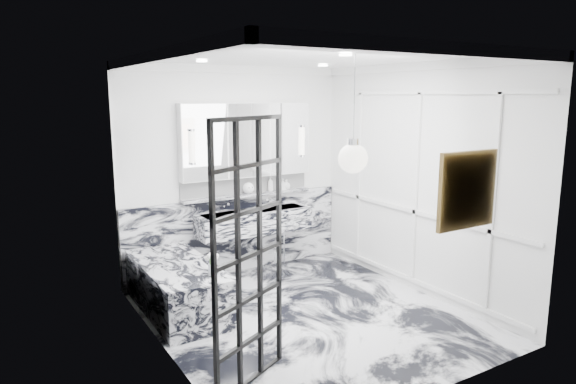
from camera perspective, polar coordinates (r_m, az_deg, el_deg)
floor at (r=5.88m, az=2.17°, el=-13.54°), size 3.60×3.60×0.00m
ceiling at (r=5.38m, az=2.38°, el=14.79°), size 3.60×3.60×0.00m
wall_back at (r=7.01m, az=-5.88°, el=2.31°), size 3.60×0.00×3.60m
wall_front at (r=4.12m, az=16.25°, el=-3.99°), size 3.60×0.00×3.60m
wall_left at (r=4.78m, az=-13.93°, el=-1.86°), size 0.00×3.60×3.60m
wall_right at (r=6.47m, az=14.17°, el=1.34°), size 0.00×3.60×3.60m
marble_clad_back at (r=7.17m, az=-5.66°, el=-4.65°), size 3.18×0.05×1.05m
marble_clad_left at (r=4.80m, az=-13.73°, el=-2.54°), size 0.02×3.56×2.68m
panel_molding at (r=6.47m, az=14.01°, el=0.46°), size 0.03×3.40×2.30m
soap_bottle_a at (r=7.19m, az=-1.97°, el=0.89°), size 0.10×0.10×0.20m
soap_bottle_b at (r=7.29m, az=-0.58°, el=0.87°), size 0.07×0.08×0.16m
soap_bottle_c at (r=7.32m, az=-0.19°, el=0.84°), size 0.15×0.15×0.14m
face_pot at (r=7.03m, az=-4.45°, el=0.42°), size 0.16×0.16×0.16m
amber_bottle at (r=7.12m, az=-3.13°, el=0.36°), size 0.04×0.04×0.10m
flower_vase at (r=5.52m, az=-8.41°, el=-8.50°), size 0.09×0.09×0.12m
crittall_door at (r=4.25m, az=-4.33°, el=-7.07°), size 0.81×0.42×2.24m
artwork at (r=4.36m, az=19.30°, el=0.21°), size 0.53×0.05×0.53m
pendant_light at (r=4.37m, az=7.23°, el=3.71°), size 0.25×0.25×0.25m
trough_sink at (r=6.99m, az=-3.80°, el=-3.28°), size 1.60×0.45×0.30m
ledge at (r=7.06m, az=-4.45°, el=-0.32°), size 1.90×0.14×0.04m
subway_tile at (r=7.09m, az=-4.69°, el=0.83°), size 1.90×0.03×0.23m
mirror_cabinet at (r=6.96m, az=-4.56°, el=5.76°), size 1.90×0.16×1.00m
sconce_left at (r=6.55m, az=-10.61°, el=4.95°), size 0.07×0.07×0.40m
sconce_right at (r=7.29m, az=1.58°, el=5.69°), size 0.07×0.07×0.40m
bathtub at (r=6.05m, az=-12.15°, el=-10.27°), size 0.75×1.65×0.55m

